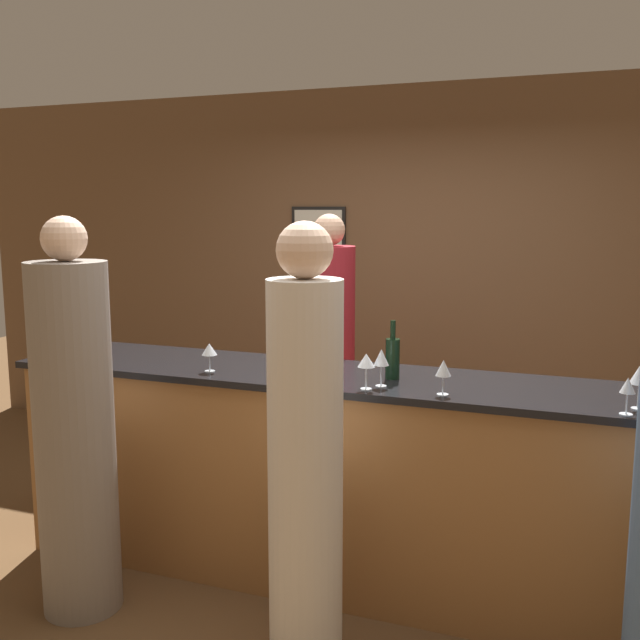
% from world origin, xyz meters
% --- Properties ---
extents(ground_plane, '(14.00, 14.00, 0.00)m').
position_xyz_m(ground_plane, '(0.00, 0.00, 0.00)').
color(ground_plane, brown).
extents(back_wall, '(8.00, 0.08, 2.80)m').
position_xyz_m(back_wall, '(-0.00, 1.97, 1.40)').
color(back_wall, brown).
rests_on(back_wall, ground_plane).
extents(bar_counter, '(3.42, 0.66, 1.09)m').
position_xyz_m(bar_counter, '(0.00, 0.00, 0.55)').
color(bar_counter, '#996638').
rests_on(bar_counter, ground_plane).
extents(bartender, '(0.32, 0.32, 1.88)m').
position_xyz_m(bartender, '(-0.29, 0.72, 0.88)').
color(bartender, maroon).
rests_on(bartender, ground_plane).
extents(guest_0, '(0.37, 0.37, 1.87)m').
position_xyz_m(guest_0, '(-1.05, -0.68, 0.87)').
color(guest_0, gray).
rests_on(guest_0, ground_plane).
extents(guest_1, '(0.31, 0.31, 1.86)m').
position_xyz_m(guest_1, '(0.12, -0.70, 0.88)').
color(guest_1, silver).
rests_on(guest_1, ground_plane).
extents(wine_bottle_0, '(0.07, 0.07, 0.28)m').
position_xyz_m(wine_bottle_0, '(0.29, -0.00, 1.20)').
color(wine_bottle_0, black).
rests_on(wine_bottle_0, bar_counter).
extents(wine_glass_0, '(0.07, 0.07, 0.18)m').
position_xyz_m(wine_glass_0, '(0.29, -0.17, 1.22)').
color(wine_glass_0, silver).
rests_on(wine_glass_0, bar_counter).
extents(wine_glass_1, '(0.08, 0.08, 0.15)m').
position_xyz_m(wine_glass_1, '(-0.61, -0.18, 1.20)').
color(wine_glass_1, silver).
rests_on(wine_glass_1, bar_counter).
extents(wine_glass_2, '(0.06, 0.06, 0.15)m').
position_xyz_m(wine_glass_2, '(1.33, -0.27, 1.20)').
color(wine_glass_2, silver).
rests_on(wine_glass_2, bar_counter).
extents(wine_glass_3, '(0.08, 0.08, 0.17)m').
position_xyz_m(wine_glass_3, '(0.24, -0.25, 1.22)').
color(wine_glass_3, silver).
rests_on(wine_glass_3, bar_counter).
extents(wine_glass_4, '(0.08, 0.08, 0.19)m').
position_xyz_m(wine_glass_4, '(1.38, -0.17, 1.23)').
color(wine_glass_4, silver).
rests_on(wine_glass_4, bar_counter).
extents(wine_glass_5, '(0.07, 0.07, 0.16)m').
position_xyz_m(wine_glass_5, '(0.58, -0.22, 1.21)').
color(wine_glass_5, silver).
rests_on(wine_glass_5, bar_counter).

